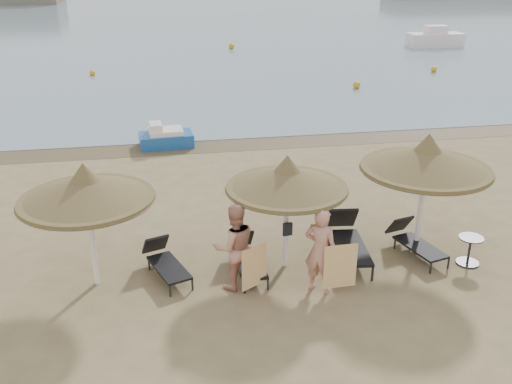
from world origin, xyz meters
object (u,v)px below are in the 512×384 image
Objects in this scene: lounger_near_right at (347,239)px; side_table at (469,251)px; lounger_far_right at (414,240)px; pedal_boat at (165,137)px; palapa_right at (427,159)px; lounger_near_left at (246,257)px; palapa_left at (86,189)px; person_left at (234,240)px; palapa_center at (287,179)px; lounger_far_left at (165,261)px; person_right at (321,244)px.

side_table is at bearing -11.74° from lounger_near_right.
pedal_boat is at bearing 105.99° from lounger_far_right.
pedal_boat is (-5.45, 9.10, -0.01)m from lounger_far_right.
side_table is 0.33× the size of pedal_boat.
palapa_right is 4.51m from lounger_near_left.
palapa_left reaches higher than pedal_boat.
lounger_near_right is 2.95m from person_left.
palapa_center is at bearing -178.35° from palapa_right.
side_table is at bearing -4.19° from palapa_left.
palapa_right is 6.15m from lounger_far_left.
pedal_boat is (0.27, 9.04, -0.00)m from lounger_far_left.
lounger_far_right is 1.22m from side_table.
lounger_near_right is 1.00× the size of person_left.
lounger_near_right is at bearing 176.12° from palapa_right.
palapa_center is 1.34× the size of pedal_boat.
palapa_right is at bearing -19.77° from lounger_far_left.
side_table is 11.71m from pedal_boat.
lounger_near_left is at bearing 166.27° from lounger_far_right.
lounger_near_left is 1.89m from person_right.
lounger_near_right is at bearing 161.85° from side_table.
person_left reaches higher than person_right.
person_left is at bearing 22.02° from person_right.
side_table is 3.74m from person_right.
palapa_right is 1.69× the size of lounger_far_left.
pedal_boat is at bearing 121.60° from palapa_right.
palapa_center is 3.17m from palapa_right.
palapa_left reaches higher than palapa_center.
person_right is (-1.04, -1.34, 0.66)m from lounger_near_right.
pedal_boat is at bearing 104.68° from palapa_center.
palapa_left is 3.13m from person_left.
lounger_far_left is at bearing -37.06° from person_left.
pedal_boat is at bearing 79.40° from palapa_left.
palapa_right is 1.34× the size of lounger_near_right.
side_table is at bearing -26.00° from lounger_far_left.
lounger_far_right is at bearing -20.48° from lounger_far_left.
lounger_near_left is at bearing -24.48° from lounger_far_left.
person_left is (2.87, -0.64, -1.07)m from palapa_left.
side_table is (1.02, -0.66, -0.02)m from lounger_far_right.
lounger_near_left is at bearing -177.83° from palapa_right.
palapa_right is 4.42× the size of side_table.
palapa_left is 4.10m from palapa_center.
person_left reaches higher than lounger_far_left.
person_left is (-4.40, -0.78, -1.21)m from palapa_right.
palapa_left reaches higher than lounger_far_right.
palapa_left is 7.39m from lounger_far_right.
pedal_boat is (-2.85, 10.25, -0.76)m from person_right.
lounger_near_right is (4.16, 0.12, 0.10)m from lounger_far_left.
palapa_right is at bearing 2.53° from lounger_near_right.
pedal_boat is (-3.89, 8.91, -0.10)m from lounger_near_right.
palapa_center is 1.51× the size of lounger_far_right.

